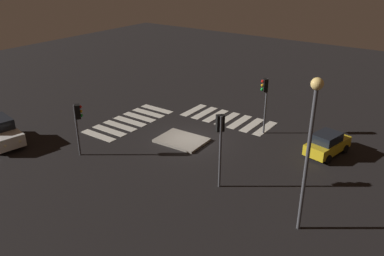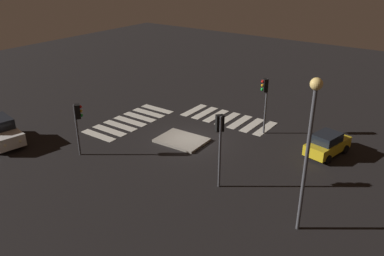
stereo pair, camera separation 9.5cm
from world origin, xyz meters
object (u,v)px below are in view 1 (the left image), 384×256
Objects in this scene: street_lamp at (311,132)px; car_yellow at (327,144)px; car_white at (0,132)px; traffic_light_south at (265,93)px; traffic_island at (182,140)px; traffic_light_west at (220,133)px; traffic_light_north at (78,117)px.

car_yellow is at bearing -80.46° from street_lamp.
car_white is 0.59× the size of street_lamp.
car_white is at bearing -8.10° from traffic_light_south.
traffic_light_west reaches higher than traffic_island.
traffic_light_north reaches higher than traffic_island.
traffic_light_west is at bearing 25.50° from car_white.
traffic_light_west reaches higher than car_white.
traffic_light_south reaches higher than traffic_island.
car_white reaches higher than traffic_island.
car_white is 19.39m from traffic_light_south.
street_lamp reaches higher than car_yellow.
car_white is at bearing 134.04° from car_yellow.
traffic_light_south is 1.19× the size of traffic_light_north.
traffic_island is at bearing -23.45° from street_lamp.
car_white is at bearing 148.04° from traffic_light_north.
street_lamp is at bearing 18.82° from car_white.
car_white is at bearing 55.55° from traffic_light_west.
traffic_light_south is 8.37m from traffic_light_west.
traffic_light_north is at bearing 52.34° from traffic_light_west.
street_lamp is (-6.62, 9.40, 2.02)m from traffic_light_south.
car_yellow is at bearing -155.98° from traffic_island.
car_white is 1.19× the size of car_yellow.
street_lamp is at bearing -157.75° from car_yellow.
traffic_light_south is at bearing -54.82° from street_lamp.
street_lamp is at bearing -48.48° from traffic_light_north.
traffic_island is 7.25m from traffic_light_west.
street_lamp is (-10.77, 4.67, 5.22)m from traffic_island.
street_lamp is at bearing 76.26° from traffic_light_south.
traffic_island is 12.85m from street_lamp.
street_lamp reaches higher than traffic_light_south.
traffic_island is at bearing 0.54° from traffic_light_north.
traffic_island is 13.08m from car_white.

